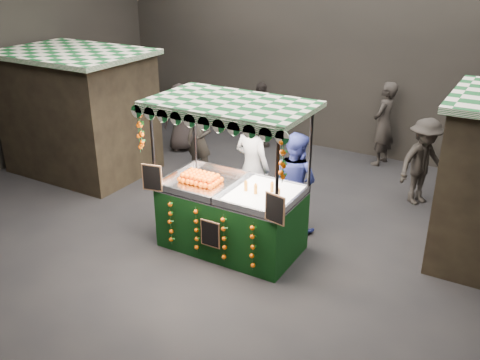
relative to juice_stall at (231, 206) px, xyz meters
The scene contains 11 objects.
ground 0.82m from the juice_stall, 115.45° to the left, with size 12.00×12.00×0.00m, color black.
market_hall 2.64m from the juice_stall, 115.45° to the left, with size 12.10×10.10×5.05m.
neighbour_stall_left 4.75m from the juice_stall, 164.18° to the left, with size 3.00×2.20×2.60m.
juice_stall is the anchor object (origin of this frame).
vendor_grey 1.18m from the juice_stall, 102.03° to the left, with size 0.77×0.57×1.95m.
vendor_blue 1.29m from the juice_stall, 63.43° to the left, with size 0.98×0.84×1.75m.
shopper_0 3.15m from the juice_stall, 133.19° to the left, with size 0.59×0.40×1.57m.
shopper_2 4.92m from the juice_stall, 112.37° to the left, with size 0.97×0.89×1.60m.
shopper_3 3.96m from the juice_stall, 55.44° to the left, with size 1.11×1.25×1.68m.
shopper_4 4.81m from the juice_stall, 135.34° to the left, with size 0.93×0.92×1.62m.
shopper_6 4.98m from the juice_stall, 78.14° to the left, with size 0.56×0.75×1.89m.
Camera 1 is at (3.99, -6.67, 4.48)m, focal length 39.39 mm.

